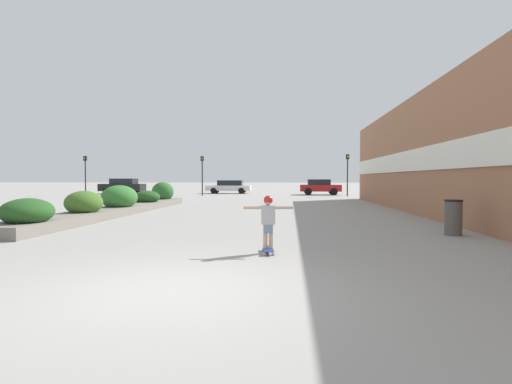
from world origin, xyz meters
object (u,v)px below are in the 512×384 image
traffic_light_left (202,169)px  traffic_light_right (348,168)px  skateboard (268,250)px  trash_bin (453,217)px  skateboarder (268,216)px  traffic_light_far_left (85,169)px  car_leftmost (229,186)px  car_rightmost (448,186)px  car_center_right (320,187)px  car_center_left (123,186)px

traffic_light_left → traffic_light_right: (13.47, -0.52, 0.05)m
skateboard → traffic_light_left: bearing=99.5°
trash_bin → skateboarder: bearing=-148.4°
skateboard → traffic_light_left: traffic_light_left is taller
skateboard → traffic_light_right: traffic_light_right is taller
traffic_light_far_left → skateboard: bearing=-55.8°
traffic_light_right → traffic_light_far_left: bearing=-179.6°
car_leftmost → car_rightmost: size_ratio=1.22×
car_leftmost → traffic_light_right: (11.73, -5.95, 1.82)m
skateboard → skateboarder: size_ratio=0.68×
car_rightmost → traffic_light_far_left: bearing=99.0°
car_rightmost → car_center_right: bearing=100.2°
car_leftmost → car_rightmost: bearing=-91.3°
skateboard → trash_bin: bearing=25.9°
car_leftmost → traffic_light_left: 5.97m
skateboarder → car_center_left: 36.25m
skateboarder → car_center_left: bearing=112.3°
car_rightmost → traffic_light_right: (-10.93, -5.45, 1.76)m
car_rightmost → car_leftmost: bearing=88.7°
trash_bin → car_center_right: car_center_right is taller
trash_bin → traffic_light_far_left: bearing=134.2°
trash_bin → car_rightmost: 32.47m
car_center_right → traffic_light_right: traffic_light_right is taller
skateboard → traffic_light_far_left: size_ratio=0.21×
car_rightmost → traffic_light_far_left: (-35.55, -5.61, 1.73)m
car_center_left → traffic_light_right: 23.13m
car_center_left → traffic_light_far_left: bearing=155.1°
car_center_left → traffic_light_far_left: 4.83m
car_center_right → traffic_light_far_left: bearing=-81.8°
car_center_left → car_leftmost: bearing=-79.6°
trash_bin → car_center_left: size_ratio=0.22×
trash_bin → traffic_light_left: size_ratio=0.27×
skateboarder → traffic_light_right: bearing=72.8°
car_leftmost → traffic_light_right: bearing=-116.9°
skateboarder → traffic_light_far_left: bearing=118.4°
car_center_left → traffic_light_far_left: (-1.90, -4.10, 1.71)m
car_center_left → traffic_light_far_left: traffic_light_far_left is taller
car_rightmost → traffic_light_right: traffic_light_right is taller
car_leftmost → traffic_light_far_left: bearing=115.3°
car_leftmost → traffic_light_left: (-1.74, -5.43, 1.77)m
trash_bin → traffic_light_left: 28.58m
skateboard → car_leftmost: bearing=94.3°
traffic_light_left → traffic_light_far_left: (-11.16, -0.68, 0.02)m
car_rightmost → traffic_light_far_left: traffic_light_far_left is taller
traffic_light_left → traffic_light_right: traffic_light_right is taller
car_leftmost → traffic_light_left: bearing=162.2°
car_rightmost → traffic_light_right: 12.34m
skateboarder → car_center_right: 31.33m
car_leftmost → car_center_right: bearing=-106.9°
car_leftmost → traffic_light_right: traffic_light_right is taller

